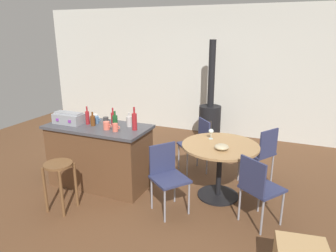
{
  "coord_description": "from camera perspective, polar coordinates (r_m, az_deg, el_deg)",
  "views": [
    {
      "loc": [
        1.84,
        -3.62,
        2.17
      ],
      "look_at": [
        0.31,
        0.03,
        0.95
      ],
      "focal_mm": 32.79,
      "sensor_mm": 36.0,
      "label": 1
    }
  ],
  "objects": [
    {
      "name": "dining_table",
      "position": [
        4.15,
        9.6,
        -5.72
      ],
      "size": [
        1.01,
        1.01,
        0.76
      ],
      "color": "black",
      "rests_on": "ground_plane"
    },
    {
      "name": "bottle_1",
      "position": [
        4.29,
        -7.21,
        0.89
      ],
      "size": [
        0.08,
        0.08,
        0.2
      ],
      "color": "#B7B2AD",
      "rests_on": "kitchen_island"
    },
    {
      "name": "toolbox",
      "position": [
        4.63,
        -17.96,
        1.41
      ],
      "size": [
        0.43,
        0.24,
        0.17
      ],
      "color": "gray",
      "rests_on": "kitchen_island"
    },
    {
      "name": "bottle_5",
      "position": [
        4.42,
        -13.81,
        1.02
      ],
      "size": [
        0.07,
        0.07,
        0.2
      ],
      "color": "#603314",
      "rests_on": "kitchen_island"
    },
    {
      "name": "folding_chair_right",
      "position": [
        3.68,
        16.46,
        -10.65
      ],
      "size": [
        0.56,
        0.56,
        0.85
      ],
      "color": "navy",
      "rests_on": "ground_plane"
    },
    {
      "name": "ground_plane",
      "position": [
        4.61,
        -3.74,
        -11.1
      ],
      "size": [
        8.8,
        8.8,
        0.0
      ],
      "primitive_type": "plane",
      "color": "brown"
    },
    {
      "name": "folding_chair_far",
      "position": [
        4.9,
        5.41,
        -2.94
      ],
      "size": [
        0.57,
        0.57,
        0.85
      ],
      "color": "navy",
      "rests_on": "ground_plane"
    },
    {
      "name": "cup_1",
      "position": [
        4.69,
        -13.31,
        1.6
      ],
      "size": [
        0.11,
        0.07,
        0.1
      ],
      "color": "white",
      "rests_on": "kitchen_island"
    },
    {
      "name": "cup_0",
      "position": [
        4.47,
        -11.46,
        1.0
      ],
      "size": [
        0.11,
        0.08,
        0.1
      ],
      "color": "#383838",
      "rests_on": "kitchen_island"
    },
    {
      "name": "wood_stove",
      "position": [
        6.26,
        7.77,
        1.59
      ],
      "size": [
        0.44,
        0.45,
        2.04
      ],
      "color": "black",
      "rests_on": "ground_plane"
    },
    {
      "name": "bottle_4",
      "position": [
        4.39,
        -10.17,
        1.4
      ],
      "size": [
        0.06,
        0.06,
        0.25
      ],
      "color": "maroon",
      "rests_on": "kitchen_island"
    },
    {
      "name": "bottle_0",
      "position": [
        4.51,
        -14.74,
        1.57
      ],
      "size": [
        0.06,
        0.06,
        0.26
      ],
      "color": "maroon",
      "rests_on": "kitchen_island"
    },
    {
      "name": "kitchen_island",
      "position": [
        4.58,
        -12.57,
        -5.33
      ],
      "size": [
        1.47,
        0.7,
        0.91
      ],
      "color": "brown",
      "rests_on": "ground_plane"
    },
    {
      "name": "bottle_3",
      "position": [
        4.12,
        -6.25,
        0.9
      ],
      "size": [
        0.07,
        0.07,
        0.32
      ],
      "color": "maroon",
      "rests_on": "kitchen_island"
    },
    {
      "name": "wine_glass",
      "position": [
        4.26,
        8.01,
        -1.02
      ],
      "size": [
        0.07,
        0.07,
        0.14
      ],
      "color": "silver",
      "rests_on": "dining_table"
    },
    {
      "name": "wooden_stool",
      "position": [
        4.08,
        -19.55,
        -8.62
      ],
      "size": [
        0.35,
        0.35,
        0.63
      ],
      "color": "brown",
      "rests_on": "ground_plane"
    },
    {
      "name": "cup_2",
      "position": [
        4.11,
        -9.75,
        -0.27
      ],
      "size": [
        0.11,
        0.07,
        0.11
      ],
      "color": "#DB6651",
      "rests_on": "kitchen_island"
    },
    {
      "name": "serving_bowl",
      "position": [
        3.91,
        9.93,
        -3.85
      ],
      "size": [
        0.18,
        0.18,
        0.07
      ],
      "primitive_type": "ellipsoid",
      "color": "tan",
      "rests_on": "dining_table"
    },
    {
      "name": "cup_3",
      "position": [
        4.54,
        -13.2,
        1.14
      ],
      "size": [
        0.12,
        0.08,
        0.1
      ],
      "color": "#4C7099",
      "rests_on": "kitchen_island"
    },
    {
      "name": "bottle_2",
      "position": [
        4.3,
        -9.81,
        0.95
      ],
      "size": [
        0.07,
        0.07,
        0.23
      ],
      "color": "#194C23",
      "rests_on": "kitchen_island"
    },
    {
      "name": "folding_chair_near",
      "position": [
        4.65,
        16.87,
        -4.49
      ],
      "size": [
        0.55,
        0.55,
        0.87
      ],
      "color": "navy",
      "rests_on": "ground_plane"
    },
    {
      "name": "cup_4",
      "position": [
        4.21,
        -11.33,
        0.08
      ],
      "size": [
        0.13,
        0.09,
        0.11
      ],
      "color": "#DB6651",
      "rests_on": "kitchen_island"
    },
    {
      "name": "folding_chair_left",
      "position": [
        3.84,
        -0.16,
        -8.78
      ],
      "size": [
        0.56,
        0.56,
        0.85
      ],
      "color": "navy",
      "rests_on": "ground_plane"
    },
    {
      "name": "back_wall",
      "position": [
        6.8,
        6.98,
        9.99
      ],
      "size": [
        8.0,
        0.1,
        2.7
      ],
      "primitive_type": "cube",
      "color": "beige",
      "rests_on": "ground_plane"
    }
  ]
}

